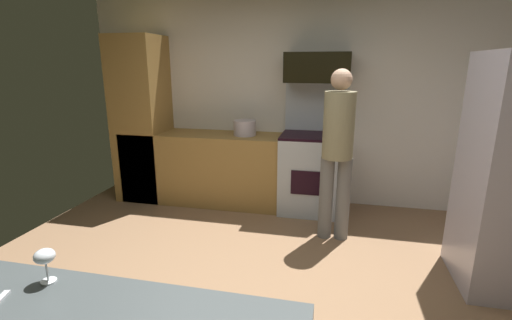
% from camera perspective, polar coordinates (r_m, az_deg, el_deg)
% --- Properties ---
extents(ground_plane, '(5.20, 4.80, 0.02)m').
position_cam_1_polar(ground_plane, '(2.91, -1.38, -22.21)').
color(ground_plane, '#886648').
extents(wall_back, '(5.20, 0.12, 2.60)m').
position_cam_1_polar(wall_back, '(4.65, 5.55, 9.34)').
color(wall_back, silver).
rests_on(wall_back, ground).
extents(lower_cabinet_run, '(2.40, 0.60, 0.90)m').
position_cam_1_polar(lower_cabinet_run, '(4.66, -6.33, -1.32)').
color(lower_cabinet_run, olive).
rests_on(lower_cabinet_run, ground).
extents(cabinet_column, '(0.60, 0.60, 2.10)m').
position_cam_1_polar(cabinet_column, '(4.95, -17.63, 6.13)').
color(cabinet_column, olive).
rests_on(cabinet_column, ground).
extents(oven_range, '(0.76, 0.65, 1.54)m').
position_cam_1_polar(oven_range, '(4.41, 8.97, -1.46)').
color(oven_range, '#B4BBC2').
rests_on(oven_range, ground).
extents(microwave, '(0.74, 0.38, 0.34)m').
position_cam_1_polar(microwave, '(4.32, 9.71, 14.27)').
color(microwave, black).
rests_on(microwave, oven_range).
extents(person_cook, '(0.31, 0.30, 1.71)m').
position_cam_1_polar(person_cook, '(3.61, 12.81, 1.96)').
color(person_cook, slate).
rests_on(person_cook, ground).
extents(wine_glass_extra, '(0.08, 0.08, 0.14)m').
position_cam_1_polar(wine_glass_extra, '(1.69, -30.53, -13.21)').
color(wine_glass_extra, silver).
rests_on(wine_glass_extra, counter_island).
extents(stock_pot, '(0.28, 0.28, 0.19)m').
position_cam_1_polar(stock_pot, '(4.43, -1.80, 5.14)').
color(stock_pot, '#C1B3BE').
rests_on(stock_pot, lower_cabinet_run).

